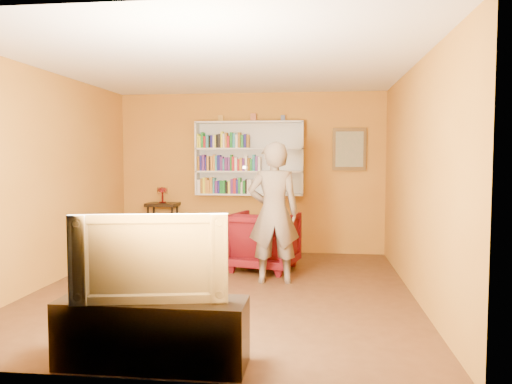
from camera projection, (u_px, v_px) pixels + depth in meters
room_shell at (223, 207)px, 6.02m from camera, size 5.30×5.80×2.88m
bookshelf at (250, 159)px, 8.37m from camera, size 1.80×0.29×1.23m
books_row_lower at (224, 186)px, 8.35m from camera, size 0.91×0.19×0.27m
books_row_middle at (228, 164)px, 8.31m from camera, size 1.05×0.19×0.27m
books_row_upper at (223, 141)px, 8.29m from camera, size 0.87×0.19×0.27m
ornament_left at (221, 118)px, 8.32m from camera, size 0.08×0.08×0.11m
ornament_centre at (253, 117)px, 8.25m from camera, size 0.09×0.09×0.13m
ornament_right at (283, 118)px, 8.20m from camera, size 0.07×0.07×0.09m
framed_painting at (349, 149)px, 8.21m from camera, size 0.55×0.05×0.70m
console_table at (163, 211)px, 8.45m from camera, size 0.52×0.40×0.85m
ruby_lustre at (162, 191)px, 8.43m from camera, size 0.17×0.17×0.27m
armchair at (264, 241)px, 7.17m from camera, size 1.08×1.10×0.84m
person at (274, 213)px, 6.39m from camera, size 0.71×0.51×1.81m
game_remote at (245, 167)px, 6.03m from camera, size 0.04×0.15×0.04m
tv_cabinet at (152, 332)px, 3.86m from camera, size 1.47×0.44×0.52m
television at (151, 256)px, 3.82m from camera, size 1.18×0.37×0.67m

